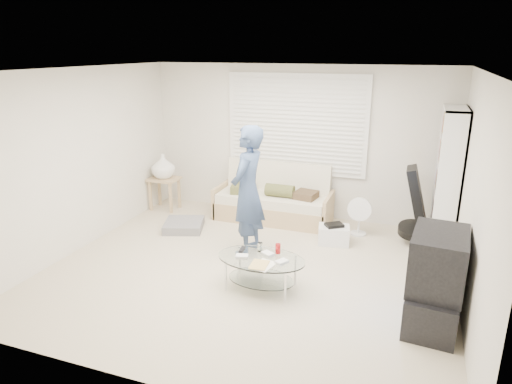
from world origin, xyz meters
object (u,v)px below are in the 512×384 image
at_px(bookshelf, 447,180).
at_px(tv_unit, 435,280).
at_px(futon_sofa, 274,202).
at_px(coffee_table, 261,264).

bearing_deg(bookshelf, tv_unit, -93.41).
distance_m(bookshelf, tv_unit, 2.16).
height_order(futon_sofa, bookshelf, bookshelf).
bearing_deg(bookshelf, coffee_table, -135.07).
distance_m(bookshelf, coffee_table, 2.93).
bearing_deg(futon_sofa, tv_unit, -43.42).
xyz_separation_m(futon_sofa, coffee_table, (0.56, -2.24, 0.01)).
xyz_separation_m(bookshelf, tv_unit, (-0.13, -2.10, -0.50)).
height_order(bookshelf, coffee_table, bookshelf).
distance_m(tv_unit, coffee_table, 1.90).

